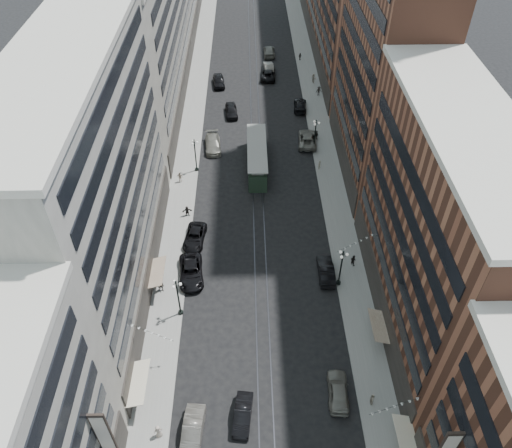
{
  "coord_description": "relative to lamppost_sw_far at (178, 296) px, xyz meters",
  "views": [
    {
      "loc": [
        -1.4,
        -6.66,
        45.75
      ],
      "look_at": [
        -0.51,
        37.42,
        5.0
      ],
      "focal_mm": 35.0,
      "sensor_mm": 36.0,
      "label": 1
    }
  ],
  "objects": [
    {
      "name": "pedestrian_5",
      "position": [
        -0.58,
        16.68,
        -2.2
      ],
      "size": [
        1.44,
        0.68,
        1.5
      ],
      "primitive_type": "imported",
      "rotation": [
        0.0,
        0.0,
        0.21
      ],
      "color": "black",
      "rests_on": "sidewalk_west"
    },
    {
      "name": "pedestrian_1",
      "position": [
        -0.7,
        -13.94,
        -2.12
      ],
      "size": [
        0.91,
        0.69,
        1.65
      ],
      "primitive_type": "imported",
      "rotation": [
        0.0,
        0.0,
        3.49
      ],
      "color": "#AB9D8E",
      "rests_on": "sidewalk_west"
    },
    {
      "name": "lamppost_se_far",
      "position": [
        18.4,
        4.0,
        0.0
      ],
      "size": [
        1.03,
        1.14,
        5.52
      ],
      "color": "black",
      "rests_on": "sidewalk_east"
    },
    {
      "name": "car_2",
      "position": [
        0.8,
        5.58,
        -2.25
      ],
      "size": [
        3.45,
        6.34,
        1.69
      ],
      "primitive_type": "imported",
      "rotation": [
        0.0,
        0.0,
        0.11
      ],
      "color": "black",
      "rests_on": "ground"
    },
    {
      "name": "car_9",
      "position": [
        2.4,
        54.55,
        -2.2
      ],
      "size": [
        2.68,
        5.46,
        1.79
      ],
      "primitive_type": "imported",
      "rotation": [
        0.0,
        0.0,
        0.11
      ],
      "color": "black",
      "rests_on": "ground"
    },
    {
      "name": "car_1",
      "position": [
        2.4,
        -13.94,
        -2.26
      ],
      "size": [
        2.21,
        5.24,
        1.68
      ],
      "primitive_type": "imported",
      "rotation": [
        0.0,
        0.0,
        -0.09
      ],
      "color": "#65625A",
      "rests_on": "ground"
    },
    {
      "name": "pedestrian_2",
      "position": [
        -2.55,
        3.32,
        -2.08
      ],
      "size": [
        0.94,
        0.67,
        1.73
      ],
      "primitive_type": "imported",
      "rotation": [
        0.0,
        0.0,
        -0.28
      ],
      "color": "black",
      "rests_on": "sidewalk_west"
    },
    {
      "name": "car_8",
      "position": [
        2.23,
        33.01,
        -2.23
      ],
      "size": [
        2.97,
        6.19,
        1.74
      ],
      "primitive_type": "imported",
      "rotation": [
        0.0,
        0.0,
        0.09
      ],
      "color": "slate",
      "rests_on": "ground"
    },
    {
      "name": "pedestrian_9",
      "position": [
        21.2,
        49.95,
        -2.07
      ],
      "size": [
        1.2,
        0.65,
        1.76
      ],
      "primitive_type": "imported",
      "rotation": [
        0.0,
        0.0,
        0.16
      ],
      "color": "black",
      "rests_on": "sidewalk_east"
    },
    {
      "name": "pedestrian_4",
      "position": [
        19.42,
        -11.2,
        -2.17
      ],
      "size": [
        0.59,
        0.97,
        1.55
      ],
      "primitive_type": "imported",
      "rotation": [
        0.0,
        0.0,
        1.37
      ],
      "color": "#AFA591",
      "rests_on": "sidewalk_east"
    },
    {
      "name": "pedestrian_extra_2",
      "position": [
        20.74,
        55.12,
        -2.06
      ],
      "size": [
        1.32,
        1.62,
        1.77
      ],
      "primitive_type": "imported",
      "rotation": [
        0.0,
        0.0,
        2.17
      ],
      "color": "#B2A593",
      "rests_on": "sidewalk_east"
    },
    {
      "name": "sidewalk_east",
      "position": [
        20.2,
        42.0,
        -3.02
      ],
      "size": [
        4.0,
        180.0,
        0.15
      ],
      "primitive_type": "cube",
      "color": "gray",
      "rests_on": "ground"
    },
    {
      "name": "sidewalk_west",
      "position": [
        -1.8,
        42.0,
        -3.02
      ],
      "size": [
        4.0,
        180.0,
        0.15
      ],
      "primitive_type": "cube",
      "color": "gray",
      "rests_on": "ground"
    },
    {
      "name": "car_7",
      "position": [
        0.8,
        11.73,
        -2.35
      ],
      "size": [
        3.08,
        5.64,
        1.5
      ],
      "primitive_type": "imported",
      "rotation": [
        0.0,
        0.0,
        -0.11
      ],
      "color": "black",
      "rests_on": "ground"
    },
    {
      "name": "pedestrian_8",
      "position": [
        18.7,
        26.96,
        -2.2
      ],
      "size": [
        0.65,
        0.63,
        1.5
      ],
      "primitive_type": "imported",
      "rotation": [
        0.0,
        0.0,
        3.88
      ],
      "color": "#B5B096",
      "rests_on": "sidewalk_east"
    },
    {
      "name": "streetcar",
      "position": [
        9.2,
        27.9,
        -1.43
      ],
      "size": [
        2.89,
        13.07,
        3.62
      ],
      "color": "#243927",
      "rests_on": "ground"
    },
    {
      "name": "building_east_mid",
      "position": [
        26.2,
        -0.0,
        8.9
      ],
      "size": [
        8.0,
        30.0,
        24.0
      ],
      "primitive_type": "cube",
      "color": "brown",
      "rests_on": "ground"
    },
    {
      "name": "building_west_mid",
      "position": [
        -7.8,
        5.0,
        10.9
      ],
      "size": [
        8.0,
        36.0,
        28.0
      ],
      "primitive_type": "cube",
      "color": "#A29D90",
      "rests_on": "ground"
    },
    {
      "name": "car_13",
      "position": [
        5.03,
        43.43,
        -2.23
      ],
      "size": [
        2.5,
        5.23,
        1.72
      ],
      "primitive_type": "imported",
      "rotation": [
        0.0,
        0.0,
        0.09
      ],
      "color": "black",
      "rests_on": "ground"
    },
    {
      "name": "car_extra_0",
      "position": [
        12.08,
        57.55,
        -2.26
      ],
      "size": [
        3.13,
        6.17,
        1.67
      ],
      "primitive_type": "imported",
      "rotation": [
        0.0,
        0.0,
        3.08
      ],
      "color": "black",
      "rests_on": "ground"
    },
    {
      "name": "building_east_tower",
      "position": [
        26.2,
        28.0,
        17.9
      ],
      "size": [
        8.0,
        26.0,
        42.0
      ],
      "primitive_type": "cube",
      "color": "brown",
      "rests_on": "ground"
    },
    {
      "name": "car_4",
      "position": [
        16.32,
        -10.22,
        -2.26
      ],
      "size": [
        2.29,
        5.02,
        1.67
      ],
      "primitive_type": "imported",
      "rotation": [
        0.0,
        0.0,
        3.08
      ],
      "color": "slate",
      "rests_on": "ground"
    },
    {
      "name": "rail_east",
      "position": [
        9.9,
        42.0,
        -3.09
      ],
      "size": [
        0.12,
        180.0,
        0.02
      ],
      "primitive_type": "cube",
      "color": "#2D2D33",
      "rests_on": "ground"
    },
    {
      "name": "car_5",
      "position": [
        7.0,
        -12.4,
        -2.35
      ],
      "size": [
        2.1,
        4.68,
        1.49
      ],
      "primitive_type": "imported",
      "rotation": [
        0.0,
        0.0,
        -0.12
      ],
      "color": "black",
      "rests_on": "ground"
    },
    {
      "name": "car_10",
      "position": [
        17.05,
        5.45,
        -2.26
      ],
      "size": [
        1.78,
        5.1,
        1.68
      ],
      "primitive_type": "imported",
      "rotation": [
        0.0,
        0.0,
        3.14
      ],
      "color": "black",
      "rests_on": "ground"
    },
    {
      "name": "pedestrian_extra_1",
      "position": [
        19.0,
        65.23,
        -2.19
      ],
      "size": [
        0.93,
        0.88,
        1.51
      ],
      "primitive_type": "imported",
      "rotation": [
        0.0,
        0.0,
        0.72
      ],
      "color": "black",
      "rests_on": "sidewalk_east"
    },
    {
      "name": "car_11",
      "position": [
        17.57,
        34.19,
        -2.23
      ],
      "size": [
        3.47,
        6.47,
        1.73
      ],
      "primitive_type": "imported",
      "rotation": [
        0.0,
        0.0,
        3.04
      ],
      "color": "slate",
      "rests_on": "ground"
    },
    {
      "name": "lamppost_sw_far",
      "position": [
        0.0,
        0.0,
        0.0
      ],
      "size": [
        1.03,
        1.14,
        5.52
      ],
      "color": "black",
      "rests_on": "sidewalk_west"
    },
    {
      "name": "pedestrian_extra_0",
      "position": [
        19.17,
        35.19,
        -2.14
      ],
      "size": [
        0.82,
        1.04,
        1.61
      ],
      "primitive_type": "imported",
      "rotation": [
        0.0,
        0.0,
        2.05
      ],
      "color": "black",
      "rests_on": "sidewalk_east"
    },
    {
      "name": "rail_west",
      "position": [
        8.5,
        42.0,
        -3.09
      ],
      "size": [
        0.12,
        180.0,
        0.02
      ],
      "primitive_type": "cube",
      "color": "#2D2D33",
      "rests_on": "ground"
    },
    {
      "name": "car_12",
      "position": [
        17.31,
        45.23,
        -2.31
      ],
      "size": [
        2.61,
        5.57,
        1.57
      ],
      "primitive_type": "imported",
      "rotation": [
        0.0,
        0.0,
        3.06
      ],
      "color": "black",
      "rests_on": "ground"
    },
    {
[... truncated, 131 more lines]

